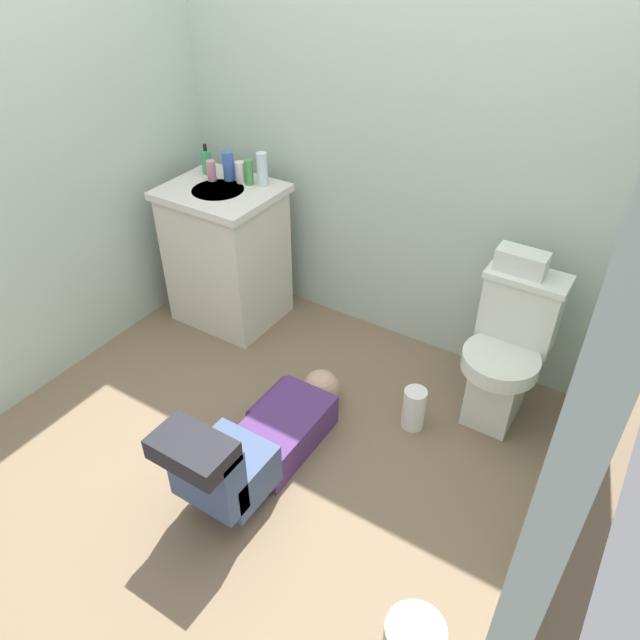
{
  "coord_description": "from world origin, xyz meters",
  "views": [
    {
      "loc": [
        1.26,
        -1.65,
        2.16
      ],
      "look_at": [
        0.02,
        0.31,
        0.45
      ],
      "focal_mm": 33.92,
      "sensor_mm": 36.0,
      "label": 1
    }
  ],
  "objects_px": {
    "toilet": "(507,352)",
    "vanity_cabinet": "(227,254)",
    "soap_dispenser": "(207,162)",
    "tissue_box": "(522,261)",
    "paper_towel_roll": "(414,408)",
    "bottle_pink": "(211,171)",
    "bottle_clear": "(262,169)",
    "bottle_blue": "(228,166)",
    "bottle_green": "(249,172)",
    "person_plumber": "(257,442)",
    "bottle_white": "(241,172)",
    "faucet": "(236,171)"
  },
  "relations": [
    {
      "from": "bottle_pink",
      "to": "tissue_box",
      "type": "bearing_deg",
      "value": 2.95
    },
    {
      "from": "tissue_box",
      "to": "paper_towel_roll",
      "type": "relative_size",
      "value": 1.0
    },
    {
      "from": "soap_dispenser",
      "to": "vanity_cabinet",
      "type": "bearing_deg",
      "value": -32.35
    },
    {
      "from": "paper_towel_roll",
      "to": "toilet",
      "type": "bearing_deg",
      "value": 46.8
    },
    {
      "from": "faucet",
      "to": "bottle_white",
      "type": "relative_size",
      "value": 0.87
    },
    {
      "from": "bottle_blue",
      "to": "paper_towel_roll",
      "type": "distance_m",
      "value": 1.61
    },
    {
      "from": "vanity_cabinet",
      "to": "tissue_box",
      "type": "relative_size",
      "value": 3.73
    },
    {
      "from": "person_plumber",
      "to": "bottle_pink",
      "type": "distance_m",
      "value": 1.52
    },
    {
      "from": "soap_dispenser",
      "to": "bottle_clear",
      "type": "xyz_separation_m",
      "value": [
        0.36,
        0.03,
        0.02
      ]
    },
    {
      "from": "toilet",
      "to": "bottle_pink",
      "type": "xyz_separation_m",
      "value": [
        -1.73,
        0.0,
        0.51
      ]
    },
    {
      "from": "person_plumber",
      "to": "bottle_blue",
      "type": "distance_m",
      "value": 1.52
    },
    {
      "from": "vanity_cabinet",
      "to": "bottle_white",
      "type": "height_order",
      "value": "bottle_white"
    },
    {
      "from": "bottle_pink",
      "to": "paper_towel_roll",
      "type": "distance_m",
      "value": 1.66
    },
    {
      "from": "soap_dispenser",
      "to": "toilet",
      "type": "bearing_deg",
      "value": -2.02
    },
    {
      "from": "faucet",
      "to": "soap_dispenser",
      "type": "xyz_separation_m",
      "value": [
        -0.19,
        -0.02,
        0.02
      ]
    },
    {
      "from": "bottle_white",
      "to": "bottle_blue",
      "type": "bearing_deg",
      "value": -174.44
    },
    {
      "from": "bottle_blue",
      "to": "bottle_green",
      "type": "xyz_separation_m",
      "value": [
        0.13,
        0.01,
        -0.01
      ]
    },
    {
      "from": "bottle_blue",
      "to": "bottle_white",
      "type": "distance_m",
      "value": 0.08
    },
    {
      "from": "toilet",
      "to": "vanity_cabinet",
      "type": "relative_size",
      "value": 0.91
    },
    {
      "from": "person_plumber",
      "to": "tissue_box",
      "type": "xyz_separation_m",
      "value": [
        0.72,
        1.03,
        0.62
      ]
    },
    {
      "from": "bottle_clear",
      "to": "bottle_green",
      "type": "bearing_deg",
      "value": -159.66
    },
    {
      "from": "tissue_box",
      "to": "paper_towel_roll",
      "type": "xyz_separation_m",
      "value": [
        -0.26,
        -0.41,
        -0.69
      ]
    },
    {
      "from": "bottle_clear",
      "to": "person_plumber",
      "type": "bearing_deg",
      "value": -56.17
    },
    {
      "from": "tissue_box",
      "to": "bottle_pink",
      "type": "xyz_separation_m",
      "value": [
        -1.69,
        -0.09,
        0.07
      ]
    },
    {
      "from": "vanity_cabinet",
      "to": "paper_towel_roll",
      "type": "distance_m",
      "value": 1.39
    },
    {
      "from": "bottle_green",
      "to": "paper_towel_roll",
      "type": "distance_m",
      "value": 1.5
    },
    {
      "from": "bottle_pink",
      "to": "bottle_green",
      "type": "relative_size",
      "value": 0.81
    },
    {
      "from": "toilet",
      "to": "soap_dispenser",
      "type": "xyz_separation_m",
      "value": [
        -1.82,
        0.06,
        0.52
      ]
    },
    {
      "from": "bottle_white",
      "to": "vanity_cabinet",
      "type": "bearing_deg",
      "value": -111.06
    },
    {
      "from": "tissue_box",
      "to": "bottle_white",
      "type": "relative_size",
      "value": 1.92
    },
    {
      "from": "toilet",
      "to": "person_plumber",
      "type": "height_order",
      "value": "toilet"
    },
    {
      "from": "bottle_white",
      "to": "paper_towel_roll",
      "type": "height_order",
      "value": "bottle_white"
    },
    {
      "from": "faucet",
      "to": "person_plumber",
      "type": "relative_size",
      "value": 0.09
    },
    {
      "from": "person_plumber",
      "to": "bottle_clear",
      "type": "bearing_deg",
      "value": 123.83
    },
    {
      "from": "toilet",
      "to": "bottle_green",
      "type": "xyz_separation_m",
      "value": [
        -1.53,
        0.07,
        0.52
      ]
    },
    {
      "from": "tissue_box",
      "to": "bottle_green",
      "type": "relative_size",
      "value": 1.62
    },
    {
      "from": "bottle_green",
      "to": "tissue_box",
      "type": "bearing_deg",
      "value": 0.76
    },
    {
      "from": "bottle_blue",
      "to": "bottle_pink",
      "type": "bearing_deg",
      "value": -143.65
    },
    {
      "from": "soap_dispenser",
      "to": "bottle_pink",
      "type": "xyz_separation_m",
      "value": [
        0.08,
        -0.06,
        -0.01
      ]
    },
    {
      "from": "vanity_cabinet",
      "to": "bottle_green",
      "type": "distance_m",
      "value": 0.5
    },
    {
      "from": "bottle_green",
      "to": "paper_towel_roll",
      "type": "height_order",
      "value": "bottle_green"
    },
    {
      "from": "bottle_blue",
      "to": "bottle_clear",
      "type": "height_order",
      "value": "bottle_clear"
    },
    {
      "from": "person_plumber",
      "to": "paper_towel_roll",
      "type": "distance_m",
      "value": 0.78
    },
    {
      "from": "vanity_cabinet",
      "to": "person_plumber",
      "type": "xyz_separation_m",
      "value": [
        0.86,
        -0.88,
        -0.24
      ]
    },
    {
      "from": "vanity_cabinet",
      "to": "bottle_white",
      "type": "distance_m",
      "value": 0.48
    },
    {
      "from": "vanity_cabinet",
      "to": "paper_towel_roll",
      "type": "height_order",
      "value": "vanity_cabinet"
    },
    {
      "from": "soap_dispenser",
      "to": "bottle_white",
      "type": "distance_m",
      "value": 0.24
    },
    {
      "from": "bottle_pink",
      "to": "bottle_clear",
      "type": "bearing_deg",
      "value": 18.72
    },
    {
      "from": "tissue_box",
      "to": "bottle_blue",
      "type": "relative_size",
      "value": 1.4
    },
    {
      "from": "person_plumber",
      "to": "bottle_white",
      "type": "xyz_separation_m",
      "value": [
        -0.81,
        1.0,
        0.7
      ]
    }
  ]
}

